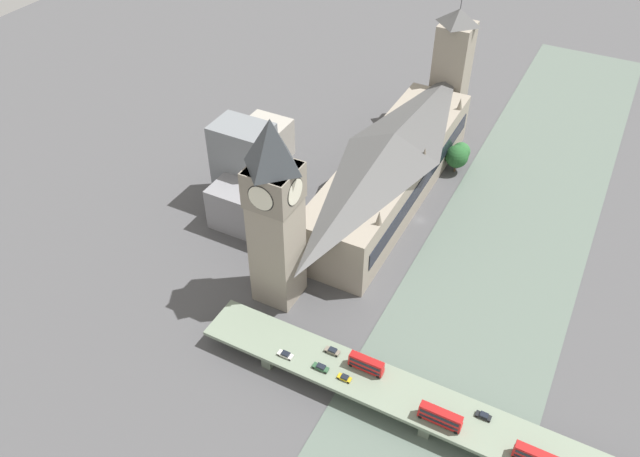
{
  "coord_description": "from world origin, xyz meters",
  "views": [
    {
      "loc": [
        -50.3,
        177.65,
        149.8
      ],
      "look_at": [
        20.74,
        41.95,
        19.35
      ],
      "focal_mm": 35.0,
      "sensor_mm": 36.0,
      "label": 1
    }
  ],
  "objects_px": {
    "victoria_tower": "(452,68)",
    "car_southbound_lead": "(285,354)",
    "parliament_hall": "(392,166)",
    "clock_tower": "(275,210)",
    "double_decker_bus_lead": "(440,416)",
    "double_decker_bus_rear": "(366,364)",
    "car_southbound_mid": "(321,367)",
    "car_northbound_mid": "(332,351)",
    "car_northbound_lead": "(345,378)",
    "car_southbound_extra": "(484,416)",
    "road_bridge": "(433,409)",
    "double_decker_bus_mid": "(536,457)"
  },
  "relations": [
    {
      "from": "victoria_tower",
      "to": "car_southbound_lead",
      "type": "height_order",
      "value": "victoria_tower"
    },
    {
      "from": "parliament_hall",
      "to": "victoria_tower",
      "type": "xyz_separation_m",
      "value": [
        0.05,
        -65.63,
        11.88
      ]
    },
    {
      "from": "clock_tower",
      "to": "car_southbound_lead",
      "type": "distance_m",
      "value": 42.02
    },
    {
      "from": "double_decker_bus_lead",
      "to": "double_decker_bus_rear",
      "type": "distance_m",
      "value": 24.74
    },
    {
      "from": "parliament_hall",
      "to": "car_southbound_mid",
      "type": "height_order",
      "value": "parliament_hall"
    },
    {
      "from": "double_decker_bus_lead",
      "to": "car_southbound_mid",
      "type": "bearing_deg",
      "value": -1.2
    },
    {
      "from": "clock_tower",
      "to": "car_northbound_mid",
      "type": "xyz_separation_m",
      "value": [
        -28.57,
        18.34,
        -28.37
      ]
    },
    {
      "from": "clock_tower",
      "to": "car_northbound_lead",
      "type": "bearing_deg",
      "value": 144.99
    },
    {
      "from": "victoria_tower",
      "to": "car_southbound_lead",
      "type": "distance_m",
      "value": 157.7
    },
    {
      "from": "clock_tower",
      "to": "car_southbound_lead",
      "type": "xyz_separation_m",
      "value": [
        -17.2,
        25.68,
        -28.46
      ]
    },
    {
      "from": "double_decker_bus_rear",
      "to": "car_northbound_mid",
      "type": "relative_size",
      "value": 2.31
    },
    {
      "from": "clock_tower",
      "to": "victoria_tower",
      "type": "relative_size",
      "value": 1.16
    },
    {
      "from": "clock_tower",
      "to": "car_southbound_extra",
      "type": "height_order",
      "value": "clock_tower"
    },
    {
      "from": "clock_tower",
      "to": "victoria_tower",
      "type": "distance_m",
      "value": 131.52
    },
    {
      "from": "victoria_tower",
      "to": "car_northbound_mid",
      "type": "height_order",
      "value": "victoria_tower"
    },
    {
      "from": "car_southbound_extra",
      "to": "road_bridge",
      "type": "bearing_deg",
      "value": 13.69
    },
    {
      "from": "double_decker_bus_rear",
      "to": "parliament_hall",
      "type": "bearing_deg",
      "value": -71.74
    },
    {
      "from": "road_bridge",
      "to": "car_southbound_extra",
      "type": "bearing_deg",
      "value": -166.31
    },
    {
      "from": "victoria_tower",
      "to": "double_decker_bus_mid",
      "type": "bearing_deg",
      "value": 116.01
    },
    {
      "from": "car_northbound_mid",
      "to": "car_southbound_lead",
      "type": "height_order",
      "value": "car_northbound_mid"
    },
    {
      "from": "double_decker_bus_mid",
      "to": "car_southbound_extra",
      "type": "height_order",
      "value": "double_decker_bus_mid"
    },
    {
      "from": "double_decker_bus_lead",
      "to": "car_northbound_mid",
      "type": "distance_m",
      "value": 35.73
    },
    {
      "from": "car_southbound_mid",
      "to": "car_southbound_extra",
      "type": "relative_size",
      "value": 1.14
    },
    {
      "from": "double_decker_bus_mid",
      "to": "double_decker_bus_rear",
      "type": "height_order",
      "value": "double_decker_bus_rear"
    },
    {
      "from": "parliament_hall",
      "to": "car_southbound_mid",
      "type": "relative_size",
      "value": 23.07
    },
    {
      "from": "parliament_hall",
      "to": "car_northbound_lead",
      "type": "relative_size",
      "value": 27.62
    },
    {
      "from": "clock_tower",
      "to": "car_southbound_extra",
      "type": "bearing_deg",
      "value": 165.51
    },
    {
      "from": "parliament_hall",
      "to": "double_decker_bus_mid",
      "type": "relative_size",
      "value": 9.86
    },
    {
      "from": "parliament_hall",
      "to": "road_bridge",
      "type": "height_order",
      "value": "parliament_hall"
    },
    {
      "from": "parliament_hall",
      "to": "car_northbound_mid",
      "type": "distance_m",
      "value": 85.43
    },
    {
      "from": "road_bridge",
      "to": "car_southbound_lead",
      "type": "height_order",
      "value": "car_southbound_lead"
    },
    {
      "from": "double_decker_bus_rear",
      "to": "car_northbound_mid",
      "type": "bearing_deg",
      "value": -4.81
    },
    {
      "from": "parliament_hall",
      "to": "road_bridge",
      "type": "xyz_separation_m",
      "value": [
        -48.76,
        87.08,
        -9.6
      ]
    },
    {
      "from": "car_northbound_lead",
      "to": "car_southbound_mid",
      "type": "height_order",
      "value": "car_southbound_mid"
    },
    {
      "from": "double_decker_bus_mid",
      "to": "car_northbound_mid",
      "type": "relative_size",
      "value": 2.49
    },
    {
      "from": "car_northbound_mid",
      "to": "car_southbound_mid",
      "type": "xyz_separation_m",
      "value": [
        0.29,
        6.68,
        -0.01
      ]
    },
    {
      "from": "car_northbound_lead",
      "to": "car_southbound_mid",
      "type": "relative_size",
      "value": 0.84
    },
    {
      "from": "car_southbound_extra",
      "to": "double_decker_bus_mid",
      "type": "bearing_deg",
      "value": 155.86
    },
    {
      "from": "clock_tower",
      "to": "double_decker_bus_mid",
      "type": "height_order",
      "value": "clock_tower"
    },
    {
      "from": "car_southbound_lead",
      "to": "car_southbound_extra",
      "type": "distance_m",
      "value": 56.44
    },
    {
      "from": "car_southbound_extra",
      "to": "parliament_hall",
      "type": "bearing_deg",
      "value": -53.81
    },
    {
      "from": "road_bridge",
      "to": "car_northbound_mid",
      "type": "distance_m",
      "value": 32.23
    },
    {
      "from": "parliament_hall",
      "to": "clock_tower",
      "type": "bearing_deg",
      "value": 79.74
    },
    {
      "from": "car_southbound_extra",
      "to": "double_decker_bus_rear",
      "type": "bearing_deg",
      "value": 0.59
    },
    {
      "from": "car_southbound_mid",
      "to": "double_decker_bus_mid",
      "type": "bearing_deg",
      "value": 179.52
    },
    {
      "from": "car_northbound_mid",
      "to": "victoria_tower",
      "type": "bearing_deg",
      "value": -83.55
    },
    {
      "from": "road_bridge",
      "to": "car_northbound_mid",
      "type": "height_order",
      "value": "car_northbound_mid"
    },
    {
      "from": "double_decker_bus_mid",
      "to": "car_southbound_lead",
      "type": "relative_size",
      "value": 2.42
    },
    {
      "from": "clock_tower",
      "to": "road_bridge",
      "type": "bearing_deg",
      "value": 160.02
    },
    {
      "from": "double_decker_bus_rear",
      "to": "car_southbound_extra",
      "type": "distance_m",
      "value": 33.69
    }
  ]
}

